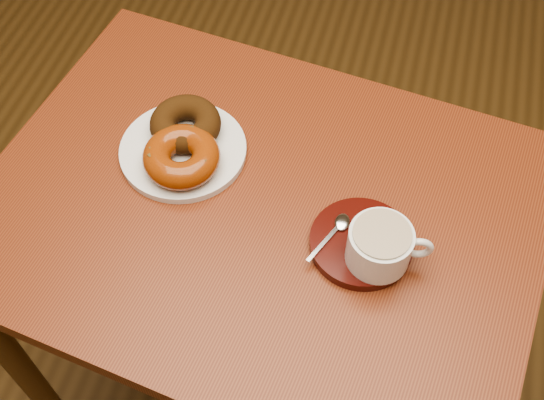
% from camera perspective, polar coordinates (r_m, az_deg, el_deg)
% --- Properties ---
extents(cafe_table, '(0.94, 0.76, 0.81)m').
position_cam_1_polar(cafe_table, '(1.16, -0.95, -4.04)').
color(cafe_table, maroon).
rests_on(cafe_table, ground).
extents(donut_plate, '(0.23, 0.23, 0.01)m').
position_cam_1_polar(donut_plate, '(1.12, -7.44, 4.15)').
color(donut_plate, silver).
rests_on(donut_plate, cafe_table).
extents(donut_cinnamon, '(0.13, 0.13, 0.04)m').
position_cam_1_polar(donut_cinnamon, '(1.12, -7.25, 6.33)').
color(donut_cinnamon, '#381F0B').
rests_on(donut_cinnamon, donut_plate).
extents(donut_caramel, '(0.16, 0.16, 0.05)m').
position_cam_1_polar(donut_caramel, '(1.08, -7.58, 3.60)').
color(donut_caramel, '#85370E').
rests_on(donut_caramel, donut_plate).
extents(saucer, '(0.18, 0.18, 0.02)m').
position_cam_1_polar(saucer, '(1.02, 7.47, -3.59)').
color(saucer, '#360B07').
rests_on(saucer, cafe_table).
extents(coffee_cup, '(0.12, 0.09, 0.06)m').
position_cam_1_polar(coffee_cup, '(0.97, 9.08, -3.79)').
color(coffee_cup, silver).
rests_on(coffee_cup, saucer).
extents(teaspoon, '(0.05, 0.10, 0.01)m').
position_cam_1_polar(teaspoon, '(1.01, 5.58, -2.20)').
color(teaspoon, silver).
rests_on(teaspoon, saucer).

